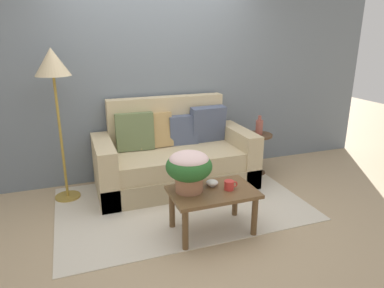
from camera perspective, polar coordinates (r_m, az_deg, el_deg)
ground_plane at (r=3.85m, az=-1.22°, el=-10.59°), size 14.00×14.00×0.00m
wall_back at (r=4.51m, az=-6.11°, el=11.49°), size 6.40×0.12×2.68m
area_rug at (r=3.95m, az=-1.81°, el=-9.72°), size 2.67×1.74×0.01m
couch at (r=4.31m, az=-3.01°, el=-2.34°), size 1.90×0.91×1.07m
coffee_table at (r=3.29m, az=3.43°, el=-8.84°), size 0.80×0.52×0.43m
side_table at (r=4.70m, az=10.78°, el=-0.41°), size 0.37×0.37×0.56m
floor_lamp at (r=3.94m, az=-21.92°, el=10.86°), size 0.37×0.37×1.69m
potted_plant at (r=3.15m, az=-0.50°, el=-3.80°), size 0.43×0.43×0.38m
coffee_mug at (r=3.27m, az=6.17°, el=-6.76°), size 0.13×0.09×0.09m
snack_bowl at (r=3.33m, az=3.32°, el=-6.39°), size 0.12×0.12×0.06m
table_vase at (r=4.63m, az=11.02°, el=2.84°), size 0.10×0.10×0.25m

